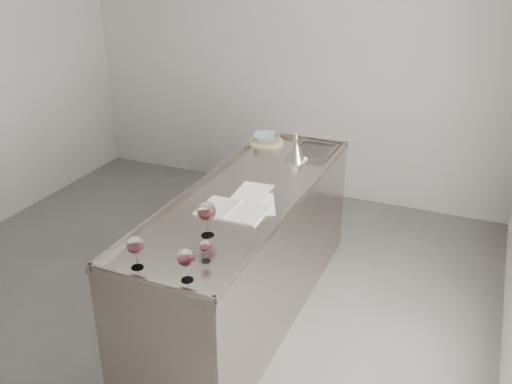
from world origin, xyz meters
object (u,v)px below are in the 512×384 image
at_px(wine_glass_middle, 207,212).
at_px(notebook, 233,210).
at_px(counter, 247,253).
at_px(wine_glass_right, 186,258).
at_px(ceramic_bowl, 267,137).
at_px(wine_glass_small, 205,247).
at_px(wine_funnel, 296,152).
at_px(wine_glass_left, 135,246).

relative_size(wine_glass_middle, notebook, 0.51).
height_order(counter, notebook, counter).
xyz_separation_m(wine_glass_right, ceramic_bowl, (-0.42, 2.07, -0.08)).
height_order(wine_glass_middle, wine_glass_small, wine_glass_middle).
distance_m(wine_glass_middle, wine_glass_right, 0.47).
bearing_deg(wine_funnel, wine_glass_left, -97.97).
bearing_deg(counter, wine_glass_left, -97.69).
bearing_deg(wine_funnel, wine_glass_right, -88.33).
distance_m(notebook, ceramic_bowl, 1.31).
height_order(wine_glass_small, wine_funnel, wine_funnel).
height_order(wine_glass_left, wine_glass_small, wine_glass_left).
height_order(wine_glass_small, ceramic_bowl, wine_glass_small).
relative_size(counter, ceramic_bowl, 10.87).
distance_m(wine_glass_middle, ceramic_bowl, 1.65).
bearing_deg(wine_glass_left, notebook, 77.61).
xyz_separation_m(notebook, wine_funnel, (0.07, 0.97, 0.06)).
xyz_separation_m(counter, ceramic_bowl, (-0.26, 0.99, 0.52)).
xyz_separation_m(wine_glass_left, ceramic_bowl, (-0.12, 2.07, -0.08)).
distance_m(counter, wine_glass_left, 1.24).
bearing_deg(counter, wine_glass_middle, -87.22).
xyz_separation_m(counter, wine_glass_middle, (0.03, -0.63, 0.62)).
xyz_separation_m(wine_glass_left, wine_glass_small, (0.30, 0.20, -0.04)).
bearing_deg(wine_glass_middle, counter, 92.78).
xyz_separation_m(wine_glass_small, notebook, (-0.13, 0.60, -0.08)).
bearing_deg(notebook, wine_glass_small, -78.92).
height_order(wine_glass_left, wine_funnel, wine_funnel).
bearing_deg(wine_glass_middle, wine_glass_left, -111.17).
xyz_separation_m(wine_glass_small, ceramic_bowl, (-0.42, 1.87, -0.04)).
bearing_deg(wine_glass_left, wine_glass_small, 33.31).
bearing_deg(wine_glass_small, wine_glass_right, -90.53).
bearing_deg(ceramic_bowl, wine_glass_right, -78.67).
bearing_deg(wine_glass_right, notebook, 98.85).
relative_size(notebook, ceramic_bowl, 1.91).
bearing_deg(wine_glass_middle, notebook, 90.16).
distance_m(wine_glass_middle, notebook, 0.37).
distance_m(wine_glass_right, notebook, 0.82).
bearing_deg(wine_funnel, counter, -98.39).
height_order(counter, wine_funnel, wine_funnel).
xyz_separation_m(counter, wine_funnel, (0.10, 0.69, 0.54)).
distance_m(counter, wine_glass_right, 1.24).
distance_m(wine_glass_left, ceramic_bowl, 2.08).
bearing_deg(wine_glass_middle, wine_glass_small, -64.05).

